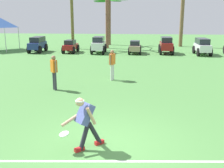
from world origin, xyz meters
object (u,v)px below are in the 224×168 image
Objects in this scene: parked_car_slot_f at (202,46)px; frisbee_in_flight at (64,134)px; palm_tree_far_left at (72,2)px; palm_tree_left_of_centre at (109,14)px; teammate_near_sideline at (112,62)px; parked_car_slot_a at (38,44)px; parked_car_slot_c at (99,44)px; parked_car_slot_d at (135,47)px; frisbee_thrower at (85,120)px; parked_car_slot_e at (166,45)px; palm_tree_right_of_centre at (107,13)px; palm_tree_far_right at (183,9)px; parked_car_slot_b at (71,46)px; teammate_midfield at (54,69)px.

frisbee_in_flight is at bearing -112.44° from parked_car_slot_f.
palm_tree_far_left reaches higher than palm_tree_left_of_centre.
teammate_near_sideline is 16.74m from palm_tree_left_of_centre.
parked_car_slot_a reaches higher than frisbee_in_flight.
frisbee_in_flight is 0.15× the size of parked_car_slot_c.
parked_car_slot_a is at bearing 178.76° from parked_car_slot_d.
teammate_near_sideline is 14.15m from palm_tree_far_left.
parked_car_slot_c is (-1.95, 17.55, -0.04)m from frisbee_thrower.
parked_car_slot_e is (3.76, 10.12, -0.20)m from teammate_near_sideline.
palm_tree_far_right is (7.41, 2.08, 0.39)m from palm_tree_right_of_centre.
parked_car_slot_c is 5.48m from palm_tree_far_left.
frisbee_thrower is 0.27× the size of palm_tree_left_of_centre.
palm_tree_far_left is (-0.38, 2.75, 3.83)m from parked_car_slot_b.
palm_tree_left_of_centre reaches higher than parked_car_slot_e.
parked_car_slot_d is at bearing -1.60° from parked_car_slot_b.
parked_car_slot_b is 0.31× the size of palm_tree_far_left.
palm_tree_far_left reaches higher than parked_car_slot_e.
palm_tree_left_of_centre reaches higher than parked_car_slot_c.
frisbee_thrower is 0.25× the size of palm_tree_right_of_centre.
parked_car_slot_d is at bearing 177.11° from parked_car_slot_f.
palm_tree_far_right reaches higher than frisbee_in_flight.
palm_tree_right_of_centre is at bearing 127.72° from parked_car_slot_d.
parked_car_slot_a is 1.00× the size of parked_car_slot_f.
frisbee_thrower is 5.99m from teammate_midfield.
teammate_near_sideline is 11.05m from parked_car_slot_b.
palm_tree_left_of_centre is (-2.80, 6.57, 2.71)m from parked_car_slot_d.
teammate_midfield is 0.66× the size of parked_car_slot_c.
parked_car_slot_b is 0.94× the size of parked_car_slot_e.
teammate_near_sideline is 0.21× the size of palm_tree_far_left.
palm_tree_far_left is at bearing 164.58° from parked_car_slot_f.
teammate_near_sideline is 0.66× the size of parked_car_slot_e.
parked_car_slot_e is at bearing -49.50° from palm_tree_left_of_centre.
parked_car_slot_c reaches higher than parked_car_slot_a.
parked_car_slot_a is at bearing -150.26° from palm_tree_right_of_centre.
parked_car_slot_a is 1.08× the size of parked_car_slot_d.
frisbee_thrower is at bearing -83.65° from parked_car_slot_c.
palm_tree_far_left is at bearing 154.16° from parked_car_slot_d.
parked_car_slot_c is at bearing -144.33° from palm_tree_far_right.
frisbee_in_flight is 24.50m from palm_tree_left_of_centre.
palm_tree_far_right reaches higher than parked_car_slot_c.
parked_car_slot_f is (2.90, -0.47, -0.02)m from parked_car_slot_e.
palm_tree_right_of_centre is at bearing 148.17° from parked_car_slot_e.
parked_car_slot_a is at bearing 179.45° from parked_car_slot_b.
frisbee_in_flight is 6.02m from teammate_midfield.
parked_car_slot_c is 10.06m from palm_tree_far_right.
palm_tree_right_of_centre is (-1.61, 13.46, 2.40)m from teammate_near_sideline.
parked_car_slot_d is (1.12, 9.93, -0.38)m from teammate_near_sideline.
teammate_midfield is at bearing -93.00° from palm_tree_right_of_centre.
parked_car_slot_d is (1.67, 17.75, 0.08)m from frisbee_in_flight.
palm_tree_far_left is at bearing 134.75° from parked_car_slot_c.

